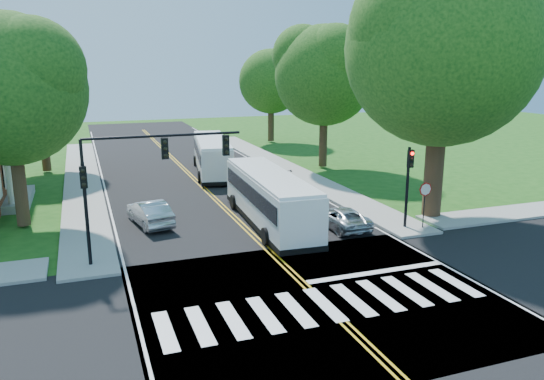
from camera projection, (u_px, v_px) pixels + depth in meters
name	position (u px, v px, depth m)	size (l,w,h in m)	color
ground	(319.00, 299.00, 20.47)	(140.00, 140.00, 0.00)	#184B12
road	(210.00, 194.00, 36.92)	(14.00, 96.00, 0.01)	black
cross_road	(319.00, 299.00, 20.47)	(60.00, 12.00, 0.01)	black
center_line	(198.00, 182.00, 40.57)	(0.36, 70.00, 0.01)	gold
edge_line_w	(105.00, 189.00, 38.31)	(0.12, 70.00, 0.01)	silver
edge_line_e	(280.00, 176.00, 42.83)	(0.12, 70.00, 0.01)	silver
crosswalk	(325.00, 304.00, 20.01)	(12.60, 3.00, 0.01)	silver
stop_bar	(377.00, 272.00, 23.10)	(6.60, 0.40, 0.01)	silver
sidewalk_nw	(82.00, 181.00, 40.54)	(2.60, 40.00, 0.15)	gray
sidewalk_ne	(284.00, 167.00, 46.06)	(2.60, 40.00, 0.15)	gray
tree_ne_big	(443.00, 49.00, 29.20)	(10.80, 10.80, 14.91)	#392516
tree_west_near	(9.00, 90.00, 27.68)	(8.00, 8.00, 11.40)	#392516
tree_west_far	(39.00, 87.00, 42.59)	(7.60, 7.60, 10.67)	#392516
tree_east_mid	(325.00, 76.00, 44.40)	(8.40, 8.40, 11.93)	#392516
tree_east_far	(271.00, 82.00, 59.58)	(7.20, 7.20, 10.34)	#392516
signal_nw	(139.00, 168.00, 23.38)	(7.15, 0.46, 5.66)	black
signal_ne	(408.00, 177.00, 28.39)	(0.30, 0.46, 4.40)	black
stop_sign	(425.00, 194.00, 28.46)	(0.76, 0.08, 2.53)	black
bus_lead	(270.00, 197.00, 29.71)	(3.15, 11.37, 2.91)	silver
bus_follow	(212.00, 155.00, 43.60)	(4.16, 11.37, 2.88)	silver
hatchback	(150.00, 213.00, 29.67)	(1.51, 4.32, 1.42)	#B0B3B7
suv	(341.00, 218.00, 29.21)	(1.94, 4.20, 1.17)	silver
dark_sedan	(267.00, 174.00, 40.36)	(1.78, 4.37, 1.27)	black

